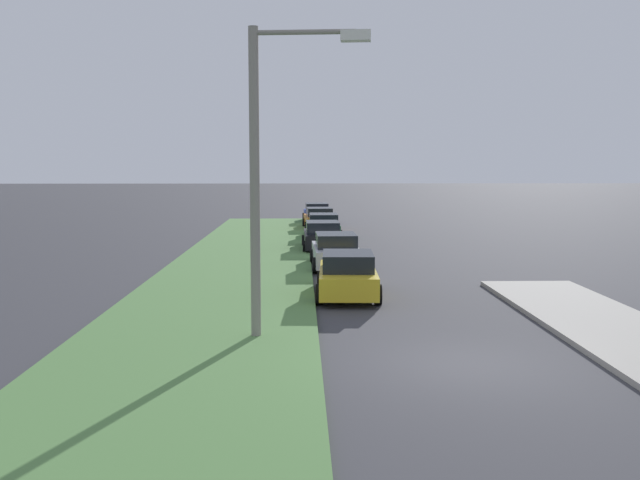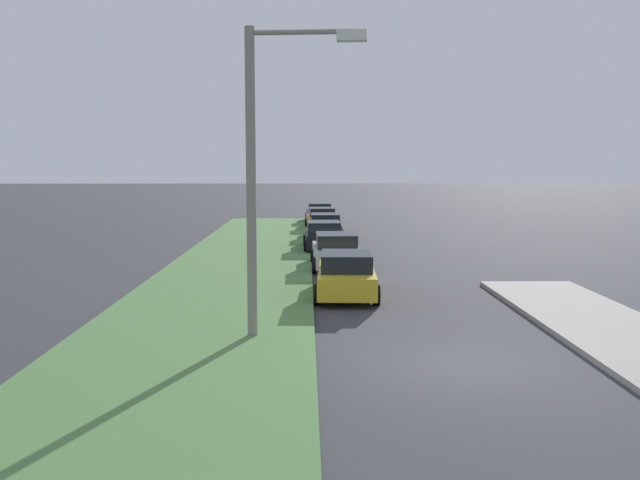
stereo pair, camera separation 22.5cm
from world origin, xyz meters
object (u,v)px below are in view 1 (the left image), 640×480
at_px(parked_car_black, 322,236).
at_px(streetlight, 269,160).
at_px(parked_car_yellow, 348,275).
at_px(parked_car_silver, 336,251).
at_px(parked_car_blue, 317,213).
at_px(parked_car_orange, 319,219).
at_px(parked_car_green, 323,227).

xyz_separation_m(parked_car_black, streetlight, (-18.11, 1.82, 3.67)).
height_order(parked_car_yellow, streetlight, streetlight).
bearing_deg(parked_car_black, parked_car_silver, -177.48).
height_order(parked_car_blue, streetlight, streetlight).
bearing_deg(parked_car_orange, streetlight, 173.01).
xyz_separation_m(parked_car_green, streetlight, (-23.67, 2.04, 3.67)).
xyz_separation_m(parked_car_orange, parked_car_blue, (5.58, 0.03, 0.00)).
relative_size(parked_car_yellow, parked_car_black, 1.01).
distance_m(parked_car_silver, parked_car_orange, 17.55).
bearing_deg(parked_car_blue, parked_car_silver, 179.10).
bearing_deg(streetlight, parked_car_green, -4.93).
xyz_separation_m(parked_car_silver, parked_car_orange, (17.55, 0.25, 0.00)).
distance_m(parked_car_yellow, parked_car_green, 18.09).
bearing_deg(parked_car_blue, parked_car_black, 178.12).
distance_m(parked_car_orange, parked_car_blue, 5.58).
bearing_deg(parked_car_silver, streetlight, 168.21).
distance_m(parked_car_black, parked_car_green, 5.57).
bearing_deg(parked_car_green, parked_car_yellow, -179.43).
height_order(parked_car_silver, streetlight, streetlight).
height_order(parked_car_green, parked_car_blue, same).
bearing_deg(parked_car_green, parked_car_silver, -179.45).
height_order(parked_car_green, parked_car_orange, same).
bearing_deg(parked_car_silver, parked_car_orange, -0.62).
height_order(parked_car_yellow, parked_car_black, same).
xyz_separation_m(parked_car_green, parked_car_blue, (11.37, 0.14, 0.00)).
bearing_deg(parked_car_yellow, parked_car_silver, 3.07).
bearing_deg(streetlight, parked_car_black, -5.73).
relative_size(parked_car_silver, parked_car_black, 1.00).
distance_m(parked_car_yellow, parked_car_orange, 23.88).
bearing_deg(parked_car_orange, parked_car_silver, 177.57).
height_order(parked_car_yellow, parked_car_blue, same).
bearing_deg(parked_car_blue, streetlight, 175.30).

